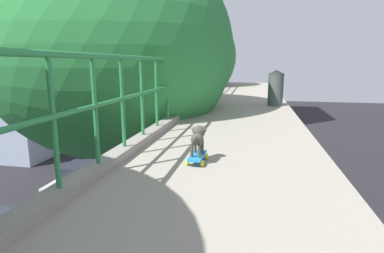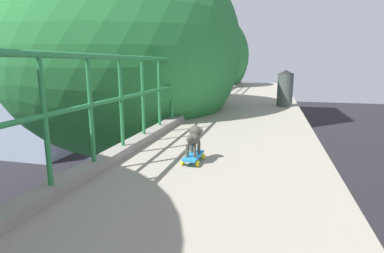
% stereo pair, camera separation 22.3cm
% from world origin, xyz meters
% --- Properties ---
extents(overpass_deck, '(2.51, 32.17, 0.52)m').
position_xyz_m(overpass_deck, '(0.95, 0.00, 5.86)').
color(overpass_deck, gray).
rests_on(overpass_deck, bridge_pier).
extents(green_railing, '(0.20, 30.56, 1.20)m').
position_xyz_m(green_railing, '(-0.25, -0.00, 6.39)').
color(green_railing, gray).
rests_on(green_railing, overpass_deck).
extents(car_black_fourth, '(1.80, 3.98, 1.49)m').
position_xyz_m(car_black_fourth, '(-8.28, 6.37, 0.72)').
color(car_black_fourth, black).
rests_on(car_black_fourth, ground).
extents(car_red_taxi_fifth, '(1.87, 3.87, 1.49)m').
position_xyz_m(car_red_taxi_fifth, '(-4.75, 9.44, 0.62)').
color(car_red_taxi_fifth, red).
rests_on(car_red_taxi_fifth, ground).
extents(car_silver_sixth, '(2.02, 4.45, 1.52)m').
position_xyz_m(car_silver_sixth, '(-8.42, 12.76, 0.71)').
color(car_silver_sixth, '#B3BAB5').
rests_on(car_silver_sixth, ground).
extents(car_yellow_cab_seventh, '(1.91, 4.10, 1.41)m').
position_xyz_m(car_yellow_cab_seventh, '(-4.73, 14.92, 0.60)').
color(car_yellow_cab_seventh, yellow).
rests_on(car_yellow_cab_seventh, ground).
extents(city_bus, '(2.68, 11.11, 3.23)m').
position_xyz_m(city_bus, '(-8.27, 26.10, 1.83)').
color(city_bus, white).
rests_on(city_bus, ground).
extents(roadside_tree_mid, '(5.99, 5.99, 10.19)m').
position_xyz_m(roadside_tree_mid, '(-2.23, 4.89, 7.50)').
color(roadside_tree_mid, '#52322C').
rests_on(roadside_tree_mid, ground).
extents(roadside_tree_far, '(4.71, 4.71, 9.89)m').
position_xyz_m(roadside_tree_far, '(-2.04, 13.31, 7.52)').
color(roadside_tree_far, brown).
rests_on(roadside_tree_far, ground).
extents(toy_skateboard, '(0.20, 0.43, 0.09)m').
position_xyz_m(toy_skateboard, '(0.67, 0.89, 6.19)').
color(toy_skateboard, '#2287D8').
rests_on(toy_skateboard, overpass_deck).
extents(small_dog, '(0.17, 0.36, 0.32)m').
position_xyz_m(small_dog, '(0.67, 0.91, 6.41)').
color(small_dog, '#434438').
rests_on(small_dog, toy_skateboard).
extents(litter_bin, '(0.40, 0.40, 0.94)m').
position_xyz_m(litter_bin, '(1.83, 6.05, 6.60)').
color(litter_bin, '#46504B').
rests_on(litter_bin, overpass_deck).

